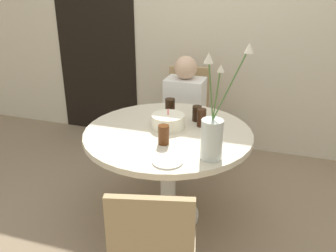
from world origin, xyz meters
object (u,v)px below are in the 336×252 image
object	(u,v)px
drink_glass_0	(170,107)
side_plate	(168,162)
birthday_cake	(168,121)
drink_glass_2	(202,118)
drink_glass_1	(197,113)
chair_near_front	(187,110)
drink_glass_3	(164,135)
flower_vase	(213,134)
person_woman	(185,117)

from	to	relation	value
drink_glass_0	side_plate	bearing A→B (deg)	-73.50
birthday_cake	drink_glass_2	size ratio (longest dim) A/B	1.82
side_plate	drink_glass_1	world-z (taller)	drink_glass_1
drink_glass_1	chair_near_front	bearing A→B (deg)	110.14
birthday_cake	drink_glass_3	size ratio (longest dim) A/B	1.83
flower_vase	drink_glass_1	distance (m)	0.60
flower_vase	drink_glass_2	bearing A→B (deg)	110.36
drink_glass_2	drink_glass_3	xyz separation A→B (m)	(-0.16, -0.36, -0.00)
birthday_cake	drink_glass_0	size ratio (longest dim) A/B	1.74
drink_glass_0	person_woman	bearing A→B (deg)	92.74
drink_glass_1	drink_glass_2	size ratio (longest dim) A/B	0.89
chair_near_front	drink_glass_3	world-z (taller)	chair_near_front
drink_glass_2	drink_glass_3	world-z (taller)	same
side_plate	drink_glass_2	bearing A→B (deg)	83.86
flower_vase	side_plate	xyz separation A→B (m)	(-0.23, -0.12, -0.16)
drink_glass_0	drink_glass_3	bearing A→B (deg)	-77.15
drink_glass_0	person_woman	size ratio (longest dim) A/B	0.13
flower_vase	drink_glass_3	xyz separation A→B (m)	(-0.33, 0.11, -0.10)
chair_near_front	drink_glass_2	size ratio (longest dim) A/B	6.99
drink_glass_0	drink_glass_2	distance (m)	0.30
drink_glass_1	drink_glass_3	size ratio (longest dim) A/B	0.90
birthday_cake	flower_vase	world-z (taller)	flower_vase
drink_glass_1	drink_glass_0	bearing A→B (deg)	170.38
flower_vase	drink_glass_2	size ratio (longest dim) A/B	5.39
chair_near_front	drink_glass_2	world-z (taller)	chair_near_front
birthday_cake	drink_glass_2	distance (m)	0.24
drink_glass_3	person_woman	xyz separation A→B (m)	(-0.13, 1.00, -0.28)
chair_near_front	birthday_cake	bearing A→B (deg)	-90.74
drink_glass_0	drink_glass_1	bearing A→B (deg)	-9.62
side_plate	drink_glass_3	bearing A→B (deg)	113.70
flower_vase	drink_glass_2	distance (m)	0.50
person_woman	drink_glass_2	bearing A→B (deg)	-65.23
drink_glass_3	drink_glass_1	bearing A→B (deg)	76.22
drink_glass_1	drink_glass_2	bearing A→B (deg)	-57.85
side_plate	flower_vase	bearing A→B (deg)	27.95
drink_glass_3	drink_glass_2	bearing A→B (deg)	65.32
drink_glass_0	drink_glass_1	xyz separation A→B (m)	(0.22, -0.04, -0.01)
drink_glass_0	chair_near_front	bearing A→B (deg)	93.78
birthday_cake	person_woman	xyz separation A→B (m)	(-0.08, 0.75, -0.26)
chair_near_front	person_woman	xyz separation A→B (m)	(0.02, -0.16, -0.00)
drink_glass_1	person_woman	size ratio (longest dim) A/B	0.11
birthday_cake	side_plate	distance (m)	0.51
birthday_cake	flower_vase	xyz separation A→B (m)	(0.39, -0.36, 0.11)
birthday_cake	person_woman	bearing A→B (deg)	96.25
flower_vase	drink_glass_1	bearing A→B (deg)	112.40
chair_near_front	drink_glass_3	distance (m)	1.20
drink_glass_1	person_woman	bearing A→B (deg)	113.53
side_plate	drink_glass_1	size ratio (longest dim) A/B	1.60
side_plate	drink_glass_2	size ratio (longest dim) A/B	1.42
chair_near_front	birthday_cake	xyz separation A→B (m)	(0.10, -0.91, 0.26)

